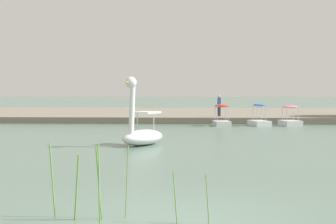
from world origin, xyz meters
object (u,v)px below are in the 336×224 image
(swan_boat, at_px, (142,132))
(pedal_boat_red, at_px, (222,119))
(pedal_boat_pink, at_px, (290,119))
(pedal_boat_blue, at_px, (259,120))
(person_on_path, at_px, (219,105))

(swan_boat, distance_m, pedal_boat_red, 13.68)
(pedal_boat_red, xyz_separation_m, pedal_boat_pink, (4.76, 0.28, -0.03))
(swan_boat, xyz_separation_m, pedal_boat_pink, (8.91, 13.33, -0.11))
(swan_boat, bearing_deg, pedal_boat_pink, 56.25)
(pedal_boat_blue, distance_m, person_on_path, 5.03)
(swan_boat, distance_m, person_on_path, 18.00)
(swan_boat, relative_size, pedal_boat_blue, 1.33)
(pedal_boat_pink, height_order, person_on_path, person_on_path)
(swan_boat, relative_size, pedal_boat_pink, 1.50)
(pedal_boat_blue, bearing_deg, pedal_boat_red, -174.41)
(pedal_boat_pink, bearing_deg, swan_boat, -123.75)
(pedal_boat_red, bearing_deg, person_on_path, 89.74)
(pedal_boat_pink, xyz_separation_m, person_on_path, (-4.74, 4.17, 0.87))
(pedal_boat_pink, bearing_deg, pedal_boat_blue, -179.25)
(pedal_boat_red, relative_size, person_on_path, 1.14)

